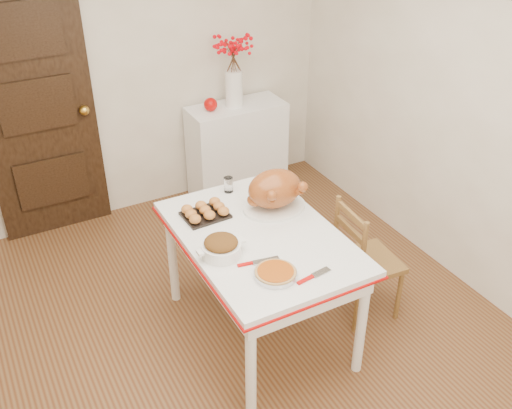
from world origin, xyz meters
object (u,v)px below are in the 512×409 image
chair_oak (368,259)px  pumpkin_pie (276,273)px  sideboard (237,150)px  turkey_platter (275,191)px  kitchen_table (260,285)px

chair_oak → pumpkin_pie: size_ratio=3.69×
pumpkin_pie → sideboard: bearing=68.6°
chair_oak → turkey_platter: bearing=59.7°
sideboard → kitchen_table: bearing=-112.3°
sideboard → pumpkin_pie: 2.29m
chair_oak → pumpkin_pie: bearing=110.7°
turkey_platter → sideboard: bearing=92.6°
sideboard → pumpkin_pie: sideboard is taller
sideboard → chair_oak: chair_oak is taller
pumpkin_pie → kitchen_table: bearing=73.2°
sideboard → pumpkin_pie: bearing=-111.4°
chair_oak → turkey_platter: size_ratio=2.09×
sideboard → pumpkin_pie: size_ratio=3.61×
chair_oak → pumpkin_pie: 0.96m
sideboard → turkey_platter: 1.65m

